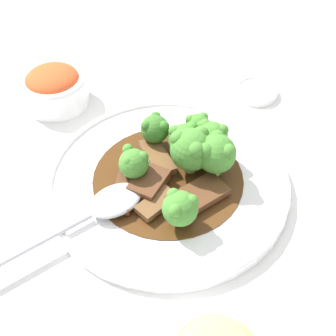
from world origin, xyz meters
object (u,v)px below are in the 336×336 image
(beef_strip_0, at_px, (149,183))
(beef_strip_2, at_px, (157,203))
(serving_spoon, at_px, (105,206))
(main_plate, at_px, (168,180))
(beef_strip_3, at_px, (157,157))
(broccoli_floret_6, at_px, (211,138))
(broccoli_floret_2, at_px, (155,128))
(broccoli_floret_3, at_px, (180,208))
(beef_strip_1, at_px, (198,195))
(broccoli_floret_1, at_px, (191,149))
(sauce_dish, at_px, (256,91))
(beef_strip_4, at_px, (124,192))
(broccoli_floret_5, at_px, (216,154))
(side_bowl_kimchi, at_px, (54,87))
(broccoli_floret_0, at_px, (133,160))
(broccoli_floret_4, at_px, (184,139))
(broccoli_floret_7, at_px, (198,126))

(beef_strip_0, xyz_separation_m, beef_strip_2, (0.01, -0.03, -0.00))
(beef_strip_0, distance_m, serving_spoon, 0.06)
(main_plate, relative_size, beef_strip_0, 5.02)
(beef_strip_3, height_order, broccoli_floret_6, broccoli_floret_6)
(serving_spoon, bearing_deg, main_plate, 30.45)
(beef_strip_3, bearing_deg, serving_spoon, -131.62)
(broccoli_floret_2, xyz_separation_m, broccoli_floret_3, (0.02, -0.14, 0.00))
(beef_strip_1, bearing_deg, broccoli_floret_1, 92.88)
(main_plate, height_order, beef_strip_3, beef_strip_3)
(beef_strip_0, xyz_separation_m, serving_spoon, (-0.06, -0.03, -0.00))
(sauce_dish, bearing_deg, beef_strip_4, -136.52)
(beef_strip_4, xyz_separation_m, broccoli_floret_2, (0.05, 0.09, 0.02))
(broccoli_floret_3, distance_m, serving_spoon, 0.09)
(beef_strip_4, bearing_deg, sauce_dish, 43.48)
(beef_strip_2, relative_size, sauce_dish, 0.84)
(broccoli_floret_2, relative_size, broccoli_floret_5, 0.75)
(beef_strip_3, xyz_separation_m, beef_strip_4, (-0.05, -0.06, -0.00))
(beef_strip_4, relative_size, broccoli_floret_5, 1.15)
(broccoli_floret_1, distance_m, side_bowl_kimchi, 0.27)
(beef_strip_2, bearing_deg, broccoli_floret_1, 49.31)
(beef_strip_1, height_order, broccoli_floret_6, broccoli_floret_6)
(beef_strip_4, distance_m, broccoli_floret_2, 0.10)
(sauce_dish, bearing_deg, broccoli_floret_1, -127.20)
(beef_strip_0, bearing_deg, beef_strip_2, -77.45)
(beef_strip_2, bearing_deg, beef_strip_4, 150.76)
(beef_strip_3, distance_m, broccoli_floret_1, 0.06)
(main_plate, bearing_deg, broccoli_floret_5, -1.52)
(beef_strip_4, bearing_deg, beef_strip_2, -29.24)
(main_plate, height_order, sauce_dish, main_plate)
(broccoli_floret_0, relative_size, broccoli_floret_3, 0.99)
(beef_strip_2, relative_size, beef_strip_3, 0.78)
(beef_strip_1, bearing_deg, broccoli_floret_6, 69.74)
(broccoli_floret_4, relative_size, serving_spoon, 0.23)
(beef_strip_2, relative_size, broccoli_floret_0, 1.23)
(beef_strip_2, bearing_deg, broccoli_floret_7, 59.33)
(beef_strip_2, height_order, beef_strip_3, beef_strip_3)
(beef_strip_2, bearing_deg, broccoli_floret_2, 86.39)
(beef_strip_3, height_order, broccoli_floret_7, broccoli_floret_7)
(beef_strip_2, distance_m, broccoli_floret_1, 0.08)
(beef_strip_4, xyz_separation_m, broccoli_floret_4, (0.08, 0.07, 0.02))
(main_plate, distance_m, broccoli_floret_1, 0.06)
(main_plate, relative_size, sauce_dish, 4.68)
(broccoli_floret_2, bearing_deg, beef_strip_4, -117.10)
(broccoli_floret_4, height_order, serving_spoon, broccoli_floret_4)
(side_bowl_kimchi, bearing_deg, broccoli_floret_3, -58.59)
(broccoli_floret_1, xyz_separation_m, broccoli_floret_4, (-0.00, 0.03, -0.01))
(serving_spoon, distance_m, sauce_dish, 0.34)
(broccoli_floret_2, relative_size, broccoli_floret_6, 0.82)
(main_plate, height_order, broccoli_floret_7, broccoli_floret_7)
(broccoli_floret_2, height_order, broccoli_floret_6, broccoli_floret_6)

